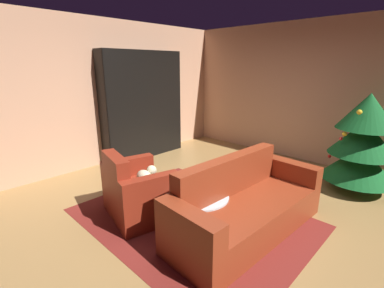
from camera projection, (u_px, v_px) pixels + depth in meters
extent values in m
plane|color=olive|center=(213.00, 206.00, 3.80)|extent=(6.73, 6.73, 0.00)
cube|color=tan|center=(306.00, 93.00, 5.37)|extent=(5.49, 0.06, 2.73)
cube|color=tan|center=(106.00, 94.00, 5.23)|extent=(0.06, 5.72, 2.73)
cube|color=maroon|center=(193.00, 218.00, 3.51)|extent=(2.82, 2.16, 0.01)
cube|color=black|center=(148.00, 106.00, 5.54)|extent=(0.03, 1.82, 2.18)
cube|color=black|center=(175.00, 101.00, 6.26)|extent=(0.33, 0.02, 2.18)
cube|color=black|center=(103.00, 110.00, 5.02)|extent=(0.33, 0.03, 2.18)
cube|color=black|center=(146.00, 154.00, 5.94)|extent=(0.31, 1.77, 0.03)
cube|color=black|center=(145.00, 135.00, 5.82)|extent=(0.31, 1.77, 0.03)
cube|color=black|center=(144.00, 116.00, 5.70)|extent=(0.31, 1.77, 0.02)
cube|color=black|center=(143.00, 95.00, 5.58)|extent=(0.31, 1.77, 0.02)
cube|color=black|center=(141.00, 73.00, 5.46)|extent=(0.31, 1.77, 0.02)
cube|color=black|center=(140.00, 51.00, 5.34)|extent=(0.31, 1.77, 0.03)
cube|color=black|center=(139.00, 98.00, 5.68)|extent=(0.05, 1.10, 0.69)
cube|color=black|center=(140.00, 98.00, 5.67)|extent=(0.03, 1.13, 0.72)
cube|color=purple|center=(172.00, 139.00, 6.49)|extent=(0.22, 0.04, 0.35)
cube|color=#2E7333|center=(170.00, 141.00, 6.50)|extent=(0.16, 0.03, 0.26)
cube|color=#41714C|center=(168.00, 140.00, 6.46)|extent=(0.15, 0.05, 0.31)
cube|color=#0B7F7F|center=(168.00, 142.00, 6.41)|extent=(0.21, 0.05, 0.25)
cube|color=#0B7289|center=(166.00, 142.00, 6.39)|extent=(0.19, 0.03, 0.27)
cube|color=#BDA59E|center=(165.00, 140.00, 6.33)|extent=(0.23, 0.04, 0.37)
cube|color=#4C2F1D|center=(162.00, 141.00, 6.33)|extent=(0.15, 0.04, 0.34)
cube|color=navy|center=(171.00, 121.00, 6.36)|extent=(0.23, 0.04, 0.34)
cube|color=purple|center=(169.00, 121.00, 6.35)|extent=(0.18, 0.03, 0.34)
cube|color=#BF3B27|center=(168.00, 123.00, 6.34)|extent=(0.17, 0.03, 0.26)
cube|color=#117D82|center=(168.00, 123.00, 6.29)|extent=(0.22, 0.03, 0.31)
cube|color=red|center=(166.00, 125.00, 6.28)|extent=(0.21, 0.04, 0.23)
cube|color=#328045|center=(164.00, 124.00, 6.26)|extent=(0.15, 0.05, 0.25)
cube|color=#194999|center=(171.00, 63.00, 6.02)|extent=(0.22, 0.03, 0.37)
cube|color=#AFAA96|center=(169.00, 65.00, 6.02)|extent=(0.19, 0.05, 0.27)
cube|color=#965392|center=(167.00, 64.00, 5.97)|extent=(0.17, 0.04, 0.33)
cube|color=#AAA48E|center=(165.00, 64.00, 5.94)|extent=(0.17, 0.05, 0.32)
cube|color=#572D1F|center=(164.00, 64.00, 5.91)|extent=(0.15, 0.04, 0.32)
cube|color=orange|center=(162.00, 66.00, 5.89)|extent=(0.18, 0.04, 0.24)
cube|color=#3D8044|center=(161.00, 65.00, 5.84)|extent=(0.22, 0.04, 0.28)
cube|color=#184897|center=(159.00, 66.00, 5.82)|extent=(0.19, 0.04, 0.24)
cube|color=teal|center=(157.00, 66.00, 5.80)|extent=(0.16, 0.04, 0.23)
cube|color=maroon|center=(140.00, 199.00, 3.54)|extent=(0.77, 0.84, 0.43)
cube|color=maroon|center=(116.00, 173.00, 3.28)|extent=(0.64, 0.30, 0.44)
cube|color=maroon|center=(151.00, 203.00, 3.20)|extent=(0.31, 0.73, 0.67)
cube|color=maroon|center=(129.00, 181.00, 3.82)|extent=(0.31, 0.73, 0.67)
ellipsoid|color=#C0BB95|center=(144.00, 177.00, 3.48)|extent=(0.31, 0.24, 0.18)
sphere|color=#C0BB95|center=(152.00, 170.00, 3.57)|extent=(0.13, 0.13, 0.13)
cube|color=maroon|center=(248.00, 216.00, 3.18)|extent=(0.88, 1.73, 0.39)
cube|color=maroon|center=(229.00, 175.00, 3.28)|extent=(0.26, 1.69, 0.46)
cube|color=maroon|center=(189.00, 241.00, 2.53)|extent=(0.80, 0.24, 0.64)
cube|color=maroon|center=(289.00, 183.00, 3.76)|extent=(0.80, 0.24, 0.64)
cylinder|color=black|center=(212.00, 217.00, 3.16)|extent=(0.04, 0.04, 0.39)
cylinder|color=black|center=(204.00, 204.00, 3.46)|extent=(0.04, 0.04, 0.39)
cylinder|color=black|center=(184.00, 214.00, 3.23)|extent=(0.04, 0.04, 0.39)
cylinder|color=silver|center=(199.00, 196.00, 3.22)|extent=(0.70, 0.70, 0.02)
cube|color=#D6C548|center=(205.00, 195.00, 3.20)|extent=(0.23, 0.17, 0.03)
cube|color=gold|center=(206.00, 193.00, 3.20)|extent=(0.21, 0.13, 0.02)
cube|color=#394095|center=(205.00, 190.00, 3.20)|extent=(0.17, 0.15, 0.03)
cylinder|color=#561E15|center=(191.00, 194.00, 3.04)|extent=(0.07, 0.07, 0.20)
cylinder|color=#561E15|center=(191.00, 184.00, 3.00)|extent=(0.03, 0.03, 0.07)
cylinder|color=brown|center=(355.00, 184.00, 4.31)|extent=(0.08, 0.08, 0.18)
cone|color=#135422|center=(359.00, 163.00, 4.20)|extent=(1.05, 1.05, 0.53)
cone|color=#135422|center=(363.00, 138.00, 4.09)|extent=(0.94, 0.94, 0.53)
cone|color=#135422|center=(368.00, 111.00, 3.98)|extent=(0.82, 0.82, 0.53)
sphere|color=yellow|center=(359.00, 112.00, 3.77)|extent=(0.07, 0.07, 0.07)
sphere|color=red|center=(329.00, 156.00, 4.47)|extent=(0.05, 0.05, 0.05)
sphere|color=yellow|center=(345.00, 134.00, 3.96)|extent=(0.07, 0.07, 0.07)
sphere|color=red|center=(341.00, 139.00, 4.03)|extent=(0.05, 0.05, 0.05)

